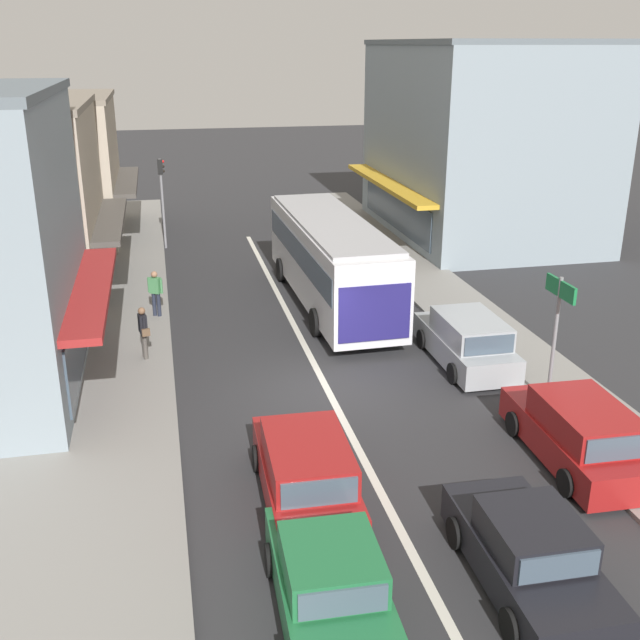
{
  "coord_description": "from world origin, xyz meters",
  "views": [
    {
      "loc": [
        -4.24,
        -18.8,
        9.17
      ],
      "look_at": [
        0.31,
        2.23,
        1.2
      ],
      "focal_mm": 42.0,
      "sensor_mm": 36.0,
      "label": 1
    }
  ],
  "objects_px": {
    "sedan_queue_gap_filler": "(529,554)",
    "directional_road_sign": "(558,312)",
    "traffic_light_downstreet": "(162,188)",
    "parked_wagon_kerb_second": "(467,341)",
    "parked_wagon_kerb_front": "(578,434)",
    "wagon_queue_far_back": "(306,472)",
    "sedan_behind_bus_mid": "(330,586)",
    "pedestrian_browsing_midblock": "(155,291)",
    "city_bus": "(331,256)",
    "pedestrian_with_handbag_near": "(143,330)"
  },
  "relations": [
    {
      "from": "traffic_light_downstreet",
      "to": "pedestrian_browsing_midblock",
      "type": "xyz_separation_m",
      "value": [
        -0.51,
        -9.96,
        -1.79
      ]
    },
    {
      "from": "sedan_queue_gap_filler",
      "to": "pedestrian_with_handbag_near",
      "type": "distance_m",
      "value": 13.52
    },
    {
      "from": "pedestrian_browsing_midblock",
      "to": "parked_wagon_kerb_front",
      "type": "bearing_deg",
      "value": -51.62
    },
    {
      "from": "sedan_behind_bus_mid",
      "to": "directional_road_sign",
      "type": "bearing_deg",
      "value": 41.0
    },
    {
      "from": "city_bus",
      "to": "pedestrian_browsing_midblock",
      "type": "height_order",
      "value": "city_bus"
    },
    {
      "from": "city_bus",
      "to": "wagon_queue_far_back",
      "type": "relative_size",
      "value": 2.4
    },
    {
      "from": "parked_wagon_kerb_front",
      "to": "parked_wagon_kerb_second",
      "type": "relative_size",
      "value": 1.01
    },
    {
      "from": "city_bus",
      "to": "pedestrian_with_handbag_near",
      "type": "relative_size",
      "value": 6.69
    },
    {
      "from": "pedestrian_with_handbag_near",
      "to": "wagon_queue_far_back",
      "type": "bearing_deg",
      "value": -68.18
    },
    {
      "from": "city_bus",
      "to": "directional_road_sign",
      "type": "relative_size",
      "value": 3.03
    },
    {
      "from": "sedan_queue_gap_filler",
      "to": "pedestrian_browsing_midblock",
      "type": "relative_size",
      "value": 2.6
    },
    {
      "from": "city_bus",
      "to": "parked_wagon_kerb_second",
      "type": "xyz_separation_m",
      "value": [
        2.78,
        -6.22,
        -1.14
      ]
    },
    {
      "from": "directional_road_sign",
      "to": "sedan_queue_gap_filler",
      "type": "bearing_deg",
      "value": -120.98
    },
    {
      "from": "city_bus",
      "to": "directional_road_sign",
      "type": "xyz_separation_m",
      "value": [
        3.88,
        -9.27,
        0.8
      ]
    },
    {
      "from": "wagon_queue_far_back",
      "to": "traffic_light_downstreet",
      "type": "xyz_separation_m",
      "value": [
        -2.44,
        22.11,
        2.11
      ]
    },
    {
      "from": "sedan_behind_bus_mid",
      "to": "pedestrian_browsing_midblock",
      "type": "bearing_deg",
      "value": 99.82
    },
    {
      "from": "wagon_queue_far_back",
      "to": "traffic_light_downstreet",
      "type": "relative_size",
      "value": 1.08
    },
    {
      "from": "wagon_queue_far_back",
      "to": "parked_wagon_kerb_second",
      "type": "xyz_separation_m",
      "value": [
        6.16,
        6.17,
        0.0
      ]
    },
    {
      "from": "sedan_queue_gap_filler",
      "to": "directional_road_sign",
      "type": "distance_m",
      "value": 7.83
    },
    {
      "from": "sedan_behind_bus_mid",
      "to": "parked_wagon_kerb_second",
      "type": "height_order",
      "value": "parked_wagon_kerb_second"
    },
    {
      "from": "sedan_behind_bus_mid",
      "to": "wagon_queue_far_back",
      "type": "bearing_deg",
      "value": 85.71
    },
    {
      "from": "parked_wagon_kerb_second",
      "to": "directional_road_sign",
      "type": "bearing_deg",
      "value": -70.15
    },
    {
      "from": "parked_wagon_kerb_second",
      "to": "directional_road_sign",
      "type": "height_order",
      "value": "directional_road_sign"
    },
    {
      "from": "parked_wagon_kerb_front",
      "to": "pedestrian_browsing_midblock",
      "type": "relative_size",
      "value": 2.79
    },
    {
      "from": "sedan_queue_gap_filler",
      "to": "parked_wagon_kerb_front",
      "type": "height_order",
      "value": "parked_wagon_kerb_front"
    },
    {
      "from": "sedan_queue_gap_filler",
      "to": "parked_wagon_kerb_front",
      "type": "relative_size",
      "value": 0.93
    },
    {
      "from": "wagon_queue_far_back",
      "to": "sedan_behind_bus_mid",
      "type": "height_order",
      "value": "wagon_queue_far_back"
    },
    {
      "from": "sedan_behind_bus_mid",
      "to": "pedestrian_with_handbag_near",
      "type": "height_order",
      "value": "pedestrian_with_handbag_near"
    },
    {
      "from": "wagon_queue_far_back",
      "to": "directional_road_sign",
      "type": "distance_m",
      "value": 8.14
    },
    {
      "from": "traffic_light_downstreet",
      "to": "pedestrian_browsing_midblock",
      "type": "bearing_deg",
      "value": -92.95
    },
    {
      "from": "sedan_behind_bus_mid",
      "to": "parked_wagon_kerb_front",
      "type": "bearing_deg",
      "value": 28.95
    },
    {
      "from": "traffic_light_downstreet",
      "to": "pedestrian_browsing_midblock",
      "type": "height_order",
      "value": "traffic_light_downstreet"
    },
    {
      "from": "parked_wagon_kerb_front",
      "to": "pedestrian_browsing_midblock",
      "type": "distance_m",
      "value": 15.14
    },
    {
      "from": "pedestrian_browsing_midblock",
      "to": "city_bus",
      "type": "bearing_deg",
      "value": 2.17
    },
    {
      "from": "sedan_queue_gap_filler",
      "to": "traffic_light_downstreet",
      "type": "distance_m",
      "value": 26.22
    },
    {
      "from": "wagon_queue_far_back",
      "to": "sedan_queue_gap_filler",
      "type": "relative_size",
      "value": 1.07
    },
    {
      "from": "wagon_queue_far_back",
      "to": "parked_wagon_kerb_second",
      "type": "distance_m",
      "value": 8.72
    },
    {
      "from": "sedan_queue_gap_filler",
      "to": "pedestrian_with_handbag_near",
      "type": "xyz_separation_m",
      "value": [
        -6.72,
        11.73,
        0.4
      ]
    },
    {
      "from": "parked_wagon_kerb_second",
      "to": "traffic_light_downstreet",
      "type": "distance_m",
      "value": 18.23
    },
    {
      "from": "city_bus",
      "to": "parked_wagon_kerb_front",
      "type": "relative_size",
      "value": 2.4
    },
    {
      "from": "wagon_queue_far_back",
      "to": "parked_wagon_kerb_front",
      "type": "xyz_separation_m",
      "value": [
        6.45,
        0.28,
        0.0
      ]
    },
    {
      "from": "parked_wagon_kerb_front",
      "to": "directional_road_sign",
      "type": "distance_m",
      "value": 3.52
    },
    {
      "from": "city_bus",
      "to": "directional_road_sign",
      "type": "height_order",
      "value": "directional_road_sign"
    },
    {
      "from": "wagon_queue_far_back",
      "to": "parked_wagon_kerb_front",
      "type": "height_order",
      "value": "same"
    },
    {
      "from": "wagon_queue_far_back",
      "to": "parked_wagon_kerb_front",
      "type": "bearing_deg",
      "value": 2.53
    },
    {
      "from": "traffic_light_downstreet",
      "to": "directional_road_sign",
      "type": "xyz_separation_m",
      "value": [
        9.7,
        -18.99,
        -0.18
      ]
    },
    {
      "from": "wagon_queue_far_back",
      "to": "traffic_light_downstreet",
      "type": "height_order",
      "value": "traffic_light_downstreet"
    },
    {
      "from": "parked_wagon_kerb_front",
      "to": "city_bus",
      "type": "bearing_deg",
      "value": 104.2
    },
    {
      "from": "traffic_light_downstreet",
      "to": "sedan_queue_gap_filler",
      "type": "bearing_deg",
      "value": -77.16
    },
    {
      "from": "sedan_queue_gap_filler",
      "to": "parked_wagon_kerb_second",
      "type": "bearing_deg",
      "value": 73.68
    }
  ]
}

